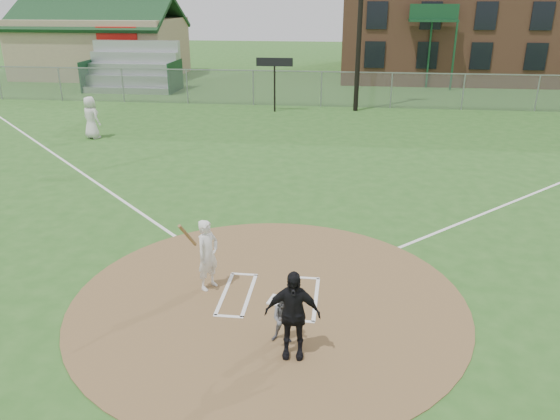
# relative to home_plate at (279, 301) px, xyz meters

# --- Properties ---
(ground) EXTENTS (140.00, 140.00, 0.00)m
(ground) POSITION_rel_home_plate_xyz_m (-0.22, 0.04, -0.03)
(ground) COLOR #2A5A1F
(ground) RESTS_ON ground
(dirt_circle) EXTENTS (8.40, 8.40, 0.02)m
(dirt_circle) POSITION_rel_home_plate_xyz_m (-0.22, 0.04, -0.02)
(dirt_circle) COLOR brown
(dirt_circle) RESTS_ON ground
(home_plate) EXTENTS (0.50, 0.50, 0.03)m
(home_plate) POSITION_rel_home_plate_xyz_m (0.00, 0.00, 0.00)
(home_plate) COLOR white
(home_plate) RESTS_ON dirt_circle
(foul_line_first) EXTENTS (17.04, 17.04, 0.01)m
(foul_line_first) POSITION_rel_home_plate_xyz_m (8.78, 9.04, -0.03)
(foul_line_first) COLOR white
(foul_line_first) RESTS_ON ground
(foul_line_third) EXTENTS (17.04, 17.04, 0.01)m
(foul_line_third) POSITION_rel_home_plate_xyz_m (-9.22, 9.04, -0.03)
(foul_line_third) COLOR white
(foul_line_third) RESTS_ON ground
(catcher) EXTENTS (0.49, 0.38, 1.01)m
(catcher) POSITION_rel_home_plate_xyz_m (0.28, -1.41, 0.49)
(catcher) COLOR slate
(catcher) RESTS_ON dirt_circle
(umpire) EXTENTS (1.00, 0.45, 1.69)m
(umpire) POSITION_rel_home_plate_xyz_m (0.47, -1.80, 0.83)
(umpire) COLOR black
(umpire) RESTS_ON dirt_circle
(ondeck_player) EXTENTS (1.10, 0.96, 1.89)m
(ondeck_player) POSITION_rel_home_plate_xyz_m (-10.15, 13.17, 0.91)
(ondeck_player) COLOR silver
(ondeck_player) RESTS_ON ground
(batters_boxes) EXTENTS (2.08, 1.88, 0.01)m
(batters_boxes) POSITION_rel_home_plate_xyz_m (-0.22, 0.19, -0.01)
(batters_boxes) COLOR white
(batters_boxes) RESTS_ON dirt_circle
(batter_at_plate) EXTENTS (0.73, 1.05, 1.78)m
(batter_at_plate) POSITION_rel_home_plate_xyz_m (-1.61, 0.40, 0.80)
(batter_at_plate) COLOR silver
(batter_at_plate) RESTS_ON dirt_circle
(outfield_fence) EXTENTS (56.08, 0.08, 2.03)m
(outfield_fence) POSITION_rel_home_plate_xyz_m (-0.22, 22.04, 0.98)
(outfield_fence) COLOR slate
(outfield_fence) RESTS_ON ground
(bleachers) EXTENTS (6.08, 3.20, 3.20)m
(bleachers) POSITION_rel_home_plate_xyz_m (-13.22, 26.24, 1.56)
(bleachers) COLOR #B7BABF
(bleachers) RESTS_ON ground
(clubhouse) EXTENTS (12.20, 8.71, 6.23)m
(clubhouse) POSITION_rel_home_plate_xyz_m (-18.21, 33.03, 2.36)
(clubhouse) COLOR tan
(clubhouse) RESTS_ON ground
(scoreboard_sign) EXTENTS (2.00, 0.10, 2.93)m
(scoreboard_sign) POSITION_rel_home_plate_xyz_m (-2.72, 20.24, 2.35)
(scoreboard_sign) COLOR black
(scoreboard_sign) RESTS_ON ground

